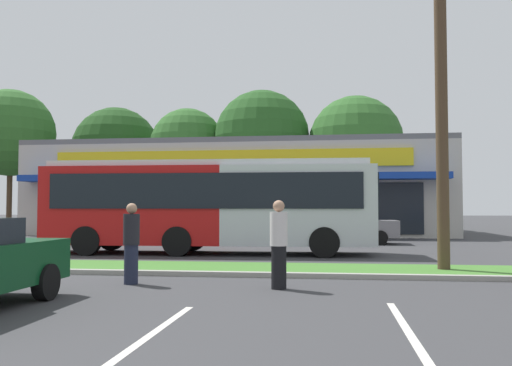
{
  "coord_description": "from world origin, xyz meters",
  "views": [
    {
      "loc": [
        2.71,
        -0.1,
        1.62
      ],
      "look_at": [
        0.29,
        18.1,
        2.44
      ],
      "focal_mm": 38.81,
      "sensor_mm": 36.0,
      "label": 1
    }
  ],
  "objects": [
    {
      "name": "car_3",
      "position": [
        -8.33,
        25.83,
        0.75
      ],
      "size": [
        4.7,
        2.0,
        1.46
      ],
      "rotation": [
        0.0,
        0.0,
        3.14
      ],
      "color": "#B7B7BC",
      "rests_on": "ground_plane"
    },
    {
      "name": "curb_lip",
      "position": [
        0.0,
        12.78,
        0.06
      ],
      "size": [
        56.0,
        0.24,
        0.12
      ],
      "primitive_type": "cube",
      "color": "#99968C",
      "rests_on": "ground_plane"
    },
    {
      "name": "pedestrian_by_pole",
      "position": [
        -1.49,
        11.28,
        0.86
      ],
      "size": [
        0.35,
        0.35,
        1.72
      ],
      "rotation": [
        0.0,
        0.0,
        6.08
      ],
      "color": "#1E2338",
      "rests_on": "ground_plane"
    },
    {
      "name": "tree_mid",
      "position": [
        -2.55,
        43.05,
        7.16
      ],
      "size": [
        7.47,
        7.47,
        10.91
      ],
      "color": "#473323",
      "rests_on": "ground_plane"
    },
    {
      "name": "storefront_building",
      "position": [
        -2.86,
        35.17,
        2.8
      ],
      "size": [
        25.03,
        11.68,
        5.6
      ],
      "color": "#BCB7AD",
      "rests_on": "ground_plane"
    },
    {
      "name": "utility_pole",
      "position": [
        5.35,
        13.99,
        5.7
      ],
      "size": [
        3.02,
        2.4,
        10.71
      ],
      "color": "#4C3826",
      "rests_on": "ground_plane"
    },
    {
      "name": "grass_median",
      "position": [
        0.0,
        14.0,
        0.06
      ],
      "size": [
        56.0,
        2.2,
        0.12
      ],
      "primitive_type": "cube",
      "color": "#427A2D",
      "rests_on": "ground_plane"
    },
    {
      "name": "parking_stripe_2",
      "position": [
        3.72,
        7.18,
        0.0
      ],
      "size": [
        0.12,
        4.8,
        0.01
      ],
      "primitive_type": "cube",
      "color": "silver",
      "rests_on": "ground_plane"
    },
    {
      "name": "tree_mid_right",
      "position": [
        4.75,
        42.77,
        6.59
      ],
      "size": [
        7.24,
        7.24,
        10.21
      ],
      "color": "#473323",
      "rests_on": "ground_plane"
    },
    {
      "name": "city_bus",
      "position": [
        -1.5,
        19.09,
        1.76
      ],
      "size": [
        11.58,
        2.94,
        3.25
      ],
      "rotation": [
        0.0,
        0.0,
        0.03
      ],
      "color": "#B71414",
      "rests_on": "ground_plane"
    },
    {
      "name": "pedestrian_far",
      "position": [
        1.7,
        10.98,
        0.89
      ],
      "size": [
        0.36,
        0.36,
        1.77
      ],
      "rotation": [
        0.0,
        0.0,
        4.34
      ],
      "color": "black",
      "rests_on": "ground_plane"
    },
    {
      "name": "car_5",
      "position": [
        3.57,
        25.3,
        0.77
      ],
      "size": [
        4.41,
        1.94,
        1.47
      ],
      "rotation": [
        0.0,
        0.0,
        3.14
      ],
      "color": "slate",
      "rests_on": "ground_plane"
    },
    {
      "name": "tree_left",
      "position": [
        -15.83,
        46.15,
        6.61
      ],
      "size": [
        7.59,
        7.59,
        10.41
      ],
      "color": "#473323",
      "rests_on": "ground_plane"
    },
    {
      "name": "tree_far_left",
      "position": [
        -23.89,
        43.07,
        7.91
      ],
      "size": [
        7.32,
        7.32,
        11.59
      ],
      "color": "#473323",
      "rests_on": "ground_plane"
    },
    {
      "name": "tree_mid_left",
      "position": [
        -8.74,
        43.65,
        6.66
      ],
      "size": [
        6.08,
        6.08,
        9.72
      ],
      "color": "#473323",
      "rests_on": "ground_plane"
    },
    {
      "name": "parking_stripe_1",
      "position": [
        0.44,
        6.38,
        0.0
      ],
      "size": [
        0.12,
        4.8,
        0.01
      ],
      "primitive_type": "cube",
      "color": "silver",
      "rests_on": "ground_plane"
    }
  ]
}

